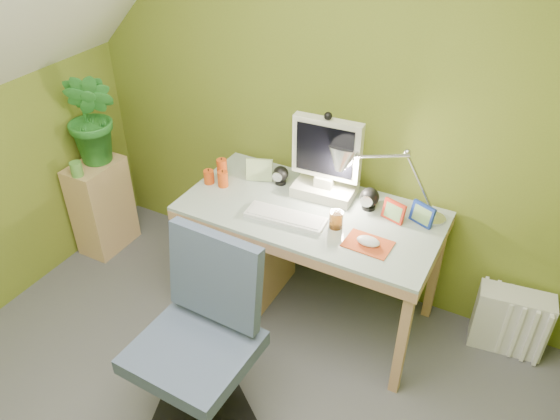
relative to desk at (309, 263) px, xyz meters
The scene contains 19 objects.
wall_back 0.92m from the desk, 101.32° to the left, with size 3.20×0.01×2.40m, color olive.
desk is the anchor object (origin of this frame).
monitor 0.67m from the desk, 90.00° to the left, with size 0.39×0.23×0.54m, color silver, non-canonical shape.
speaker_left 0.53m from the desk, 149.35° to the left, with size 0.09×0.09×0.11m, color black, non-canonical shape.
speaker_right 0.54m from the desk, 30.65° to the left, with size 0.10×0.10×0.13m, color black, non-canonical shape.
keyboard 0.42m from the desk, 119.74° to the right, with size 0.43×0.14×0.02m, color white.
mousepad 0.55m from the desk, 20.22° to the right, with size 0.23×0.16×0.01m, color #B7421C.
mouse 0.57m from the desk, 20.22° to the right, with size 0.12×0.07×0.04m, color silver.
amber_tumbler 0.47m from the desk, 23.96° to the right, with size 0.07×0.07×0.09m, color #904E15.
candle_cluster 0.74m from the desk, behind, with size 0.17×0.14×0.12m, color #D64812, non-canonical shape.
photo_frame_red 0.61m from the desk, 15.95° to the left, with size 0.13×0.02×0.11m, color red.
photo_frame_blue 0.73m from the desk, 15.95° to the left, with size 0.13×0.02×0.11m, color navy.
photo_frame_green 0.61m from the desk, 160.71° to the left, with size 0.15×0.02×0.13m, color #ABC688.
desk_lamp 0.82m from the desk, 21.80° to the left, with size 0.54×0.23×0.58m, color #BCBCC1, non-canonical shape.
side_ledge 1.53m from the desk, behind, with size 0.24×0.37×0.66m, color tan.
potted_plant 1.61m from the desk, behind, with size 0.35×0.28×0.63m, color #277629.
green_cup 1.56m from the desk, behind, with size 0.07×0.07×0.10m, color #5EA143.
task_chair 0.96m from the desk, 97.91° to the right, with size 0.58×0.58×1.05m, color #3E4B66, non-canonical shape.
radiator 1.17m from the desk, 13.76° to the left, with size 0.39×0.16×0.39m, color silver.
Camera 1 is at (1.07, -1.01, 2.44)m, focal length 35.00 mm.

